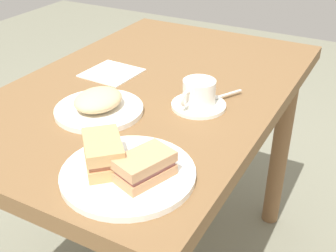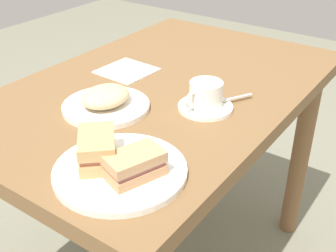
{
  "view_description": "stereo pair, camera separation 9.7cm",
  "coord_description": "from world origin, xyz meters",
  "px_view_note": "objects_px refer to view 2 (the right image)",
  "views": [
    {
      "loc": [
        -0.97,
        -0.58,
        1.29
      ],
      "look_at": [
        -0.23,
        -0.18,
        0.8
      ],
      "focal_mm": 46.31,
      "sensor_mm": 36.0,
      "label": 1
    },
    {
      "loc": [
        -0.92,
        -0.67,
        1.29
      ],
      "look_at": [
        -0.23,
        -0.18,
        0.8
      ],
      "focal_mm": 46.31,
      "sensor_mm": 36.0,
      "label": 2
    }
  ],
  "objects_px": {
    "coffee_saucer": "(205,107)",
    "coffee_cup": "(206,94)",
    "sandwich_back": "(97,149)",
    "dining_table": "(163,122)",
    "spoon": "(231,99)",
    "side_plate": "(106,106)",
    "napkin": "(127,71)",
    "sandwich_plate": "(120,171)",
    "sandwich_front": "(134,165)"
  },
  "relations": [
    {
      "from": "dining_table",
      "to": "coffee_cup",
      "type": "distance_m",
      "value": 0.25
    },
    {
      "from": "coffee_cup",
      "to": "napkin",
      "type": "distance_m",
      "value": 0.34
    },
    {
      "from": "dining_table",
      "to": "sandwich_back",
      "type": "bearing_deg",
      "value": -162.11
    },
    {
      "from": "coffee_cup",
      "to": "napkin",
      "type": "xyz_separation_m",
      "value": [
        0.08,
        0.32,
        -0.04
      ]
    },
    {
      "from": "coffee_saucer",
      "to": "coffee_cup",
      "type": "xyz_separation_m",
      "value": [
        -0.0,
        0.0,
        0.04
      ]
    },
    {
      "from": "sandwich_plate",
      "to": "napkin",
      "type": "distance_m",
      "value": 0.53
    },
    {
      "from": "dining_table",
      "to": "coffee_saucer",
      "type": "height_order",
      "value": "coffee_saucer"
    },
    {
      "from": "dining_table",
      "to": "sandwich_plate",
      "type": "bearing_deg",
      "value": -155.49
    },
    {
      "from": "dining_table",
      "to": "napkin",
      "type": "distance_m",
      "value": 0.19
    },
    {
      "from": "dining_table",
      "to": "napkin",
      "type": "xyz_separation_m",
      "value": [
        0.01,
        0.15,
        0.13
      ]
    },
    {
      "from": "spoon",
      "to": "napkin",
      "type": "height_order",
      "value": "spoon"
    },
    {
      "from": "coffee_saucer",
      "to": "napkin",
      "type": "xyz_separation_m",
      "value": [
        0.07,
        0.32,
        -0.0
      ]
    },
    {
      "from": "sandwich_back",
      "to": "napkin",
      "type": "relative_size",
      "value": 0.88
    },
    {
      "from": "sandwich_front",
      "to": "spoon",
      "type": "relative_size",
      "value": 1.39
    },
    {
      "from": "sandwich_back",
      "to": "coffee_cup",
      "type": "distance_m",
      "value": 0.35
    },
    {
      "from": "dining_table",
      "to": "sandwich_plate",
      "type": "height_order",
      "value": "sandwich_plate"
    },
    {
      "from": "spoon",
      "to": "side_plate",
      "type": "distance_m",
      "value": 0.33
    },
    {
      "from": "sandwich_front",
      "to": "coffee_cup",
      "type": "height_order",
      "value": "coffee_cup"
    },
    {
      "from": "dining_table",
      "to": "side_plate",
      "type": "height_order",
      "value": "side_plate"
    },
    {
      "from": "dining_table",
      "to": "coffee_cup",
      "type": "xyz_separation_m",
      "value": [
        -0.06,
        -0.18,
        0.17
      ]
    },
    {
      "from": "sandwich_plate",
      "to": "coffee_saucer",
      "type": "bearing_deg",
      "value": 0.73
    },
    {
      "from": "sandwich_plate",
      "to": "sandwich_front",
      "type": "distance_m",
      "value": 0.05
    },
    {
      "from": "side_plate",
      "to": "sandwich_plate",
      "type": "bearing_deg",
      "value": -132.09
    },
    {
      "from": "dining_table",
      "to": "spoon",
      "type": "distance_m",
      "value": 0.26
    },
    {
      "from": "sandwich_back",
      "to": "spoon",
      "type": "distance_m",
      "value": 0.42
    },
    {
      "from": "sandwich_plate",
      "to": "sandwich_front",
      "type": "height_order",
      "value": "sandwich_front"
    },
    {
      "from": "sandwich_plate",
      "to": "sandwich_back",
      "type": "distance_m",
      "value": 0.06
    },
    {
      "from": "sandwich_back",
      "to": "side_plate",
      "type": "xyz_separation_m",
      "value": [
        0.2,
        0.16,
        -0.04
      ]
    },
    {
      "from": "dining_table",
      "to": "coffee_cup",
      "type": "height_order",
      "value": "coffee_cup"
    },
    {
      "from": "dining_table",
      "to": "side_plate",
      "type": "distance_m",
      "value": 0.25
    },
    {
      "from": "coffee_saucer",
      "to": "sandwich_back",
      "type": "bearing_deg",
      "value": 172.43
    },
    {
      "from": "sandwich_front",
      "to": "napkin",
      "type": "xyz_separation_m",
      "value": [
        0.41,
        0.37,
        -0.04
      ]
    },
    {
      "from": "dining_table",
      "to": "side_plate",
      "type": "xyz_separation_m",
      "value": [
        -0.21,
        0.03,
        0.13
      ]
    },
    {
      "from": "sandwich_plate",
      "to": "sandwich_front",
      "type": "xyz_separation_m",
      "value": [
        -0.0,
        -0.04,
        0.03
      ]
    },
    {
      "from": "sandwich_back",
      "to": "coffee_saucer",
      "type": "xyz_separation_m",
      "value": [
        0.35,
        -0.05,
        -0.04
      ]
    },
    {
      "from": "napkin",
      "to": "sandwich_back",
      "type": "bearing_deg",
      "value": -146.56
    },
    {
      "from": "coffee_cup",
      "to": "spoon",
      "type": "height_order",
      "value": "coffee_cup"
    },
    {
      "from": "coffee_cup",
      "to": "napkin",
      "type": "bearing_deg",
      "value": 76.9
    },
    {
      "from": "sandwich_front",
      "to": "side_plate",
      "type": "bearing_deg",
      "value": 52.41
    },
    {
      "from": "sandwich_plate",
      "to": "spoon",
      "type": "height_order",
      "value": "spoon"
    },
    {
      "from": "coffee_cup",
      "to": "spoon",
      "type": "bearing_deg",
      "value": -28.48
    },
    {
      "from": "sandwich_back",
      "to": "napkin",
      "type": "height_order",
      "value": "sandwich_back"
    },
    {
      "from": "side_plate",
      "to": "coffee_cup",
      "type": "bearing_deg",
      "value": -55.16
    },
    {
      "from": "sandwich_plate",
      "to": "side_plate",
      "type": "relative_size",
      "value": 1.21
    },
    {
      "from": "side_plate",
      "to": "napkin",
      "type": "relative_size",
      "value": 1.49
    },
    {
      "from": "napkin",
      "to": "dining_table",
      "type": "bearing_deg",
      "value": -94.73
    },
    {
      "from": "sandwich_back",
      "to": "sandwich_plate",
      "type": "bearing_deg",
      "value": -80.05
    },
    {
      "from": "coffee_saucer",
      "to": "coffee_cup",
      "type": "relative_size",
      "value": 1.26
    },
    {
      "from": "sandwich_plate",
      "to": "side_plate",
      "type": "xyz_separation_m",
      "value": [
        0.19,
        0.21,
        0.0
      ]
    },
    {
      "from": "dining_table",
      "to": "coffee_saucer",
      "type": "bearing_deg",
      "value": -109.06
    }
  ]
}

